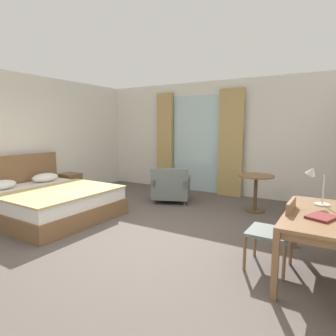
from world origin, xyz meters
name	(u,v)px	position (x,y,z in m)	size (l,w,h in m)	color
ground	(124,238)	(0.00, 0.00, -0.05)	(6.61, 7.50, 0.10)	#564C47
wall_back	(211,138)	(0.00, 3.49, 1.39)	(6.21, 0.12, 2.77)	silver
wall_left	(4,141)	(-3.04, 0.00, 1.39)	(0.12, 7.10, 2.77)	silver
balcony_glass_door	(197,144)	(-0.34, 3.41, 1.22)	(1.39, 0.02, 2.44)	silver
curtain_panel_left	(165,141)	(-1.25, 3.31, 1.27)	(0.45, 0.10, 2.55)	tan
curtain_panel_right	(231,143)	(0.58, 3.31, 1.27)	(0.59, 0.10, 2.55)	tan
bed	(48,201)	(-1.81, 0.01, 0.29)	(2.23, 1.96, 1.09)	brown
nightstand	(70,185)	(-2.73, 1.32, 0.27)	(0.43, 0.43, 0.55)	brown
writing_desk	(317,220)	(2.62, 0.13, 0.64)	(0.65, 1.48, 0.73)	brown
desk_chair	(277,229)	(2.23, 0.07, 0.49)	(0.49, 0.49, 0.86)	slate
desk_lamp	(315,180)	(2.55, 0.56, 1.02)	(0.31, 0.23, 0.47)	#B7B2A8
closed_book	(322,217)	(2.67, -0.06, 0.74)	(0.23, 0.29, 0.03)	maroon
armchair_by_window	(171,188)	(-0.36, 2.11, 0.32)	(1.02, 1.03, 0.79)	slate
round_cafe_table	(256,185)	(1.44, 2.31, 0.54)	(0.68, 0.68, 0.73)	brown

